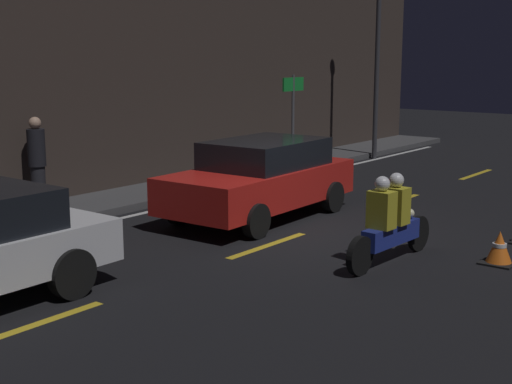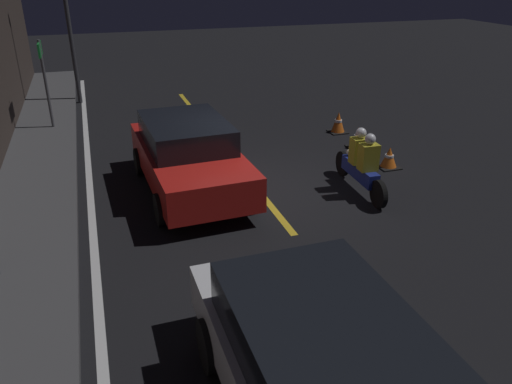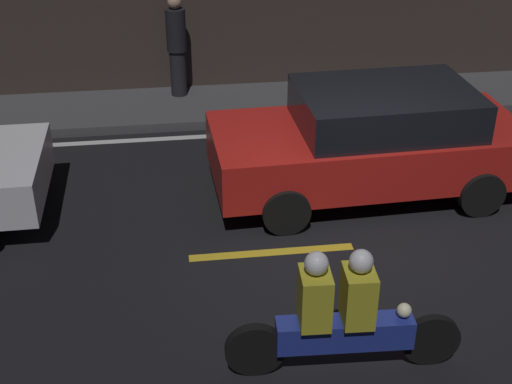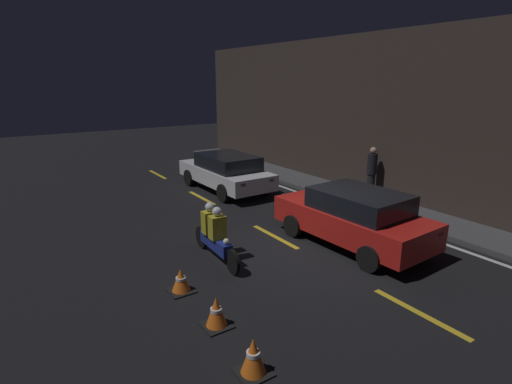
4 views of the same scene
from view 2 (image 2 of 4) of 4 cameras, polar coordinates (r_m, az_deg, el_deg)
ground_plane at (r=10.59m, az=0.32°, el=0.11°), size 56.00×56.00×0.00m
raised_curb at (r=10.19m, az=-24.29°, el=-2.83°), size 28.00×1.63×0.15m
lane_dash_b at (r=6.49m, az=17.05°, el=-19.50°), size 2.00×0.14×0.01m
lane_dash_c at (r=9.74m, az=2.20°, el=-2.21°), size 2.00×0.14×0.01m
lane_dash_d at (r=13.71m, az=-4.40°, el=5.93°), size 2.00×0.14×0.01m
lane_dash_e at (r=17.94m, az=-8.03°, el=10.30°), size 2.00×0.14×0.01m
lane_solid_kerb at (r=10.13m, az=-18.27°, el=-2.42°), size 25.20×0.14×0.01m
sedan_white at (r=5.17m, az=8.55°, el=-20.55°), size 4.52×1.99×1.42m
taxi_red at (r=10.47m, az=-7.71°, el=4.23°), size 4.24×2.05×1.48m
motorcycle at (r=10.56m, az=12.02°, el=3.20°), size 2.26×0.39×1.35m
traffic_cone_near at (r=12.15m, az=14.97°, el=3.80°), size 0.49×0.49×0.50m
traffic_cone_mid at (r=13.28m, az=11.56°, el=6.08°), size 0.48×0.48×0.56m
traffic_cone_far at (r=14.44m, az=9.38°, el=7.83°), size 0.49×0.49×0.59m
shop_sign at (r=15.09m, az=-23.18°, el=13.03°), size 0.90×0.08×2.40m
street_lamp at (r=18.05m, az=-20.92°, el=19.53°), size 0.28×0.28×5.76m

